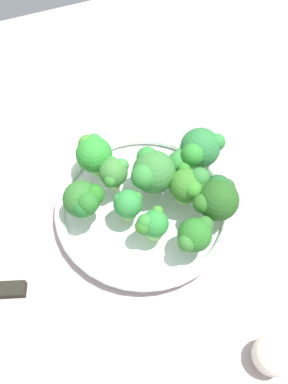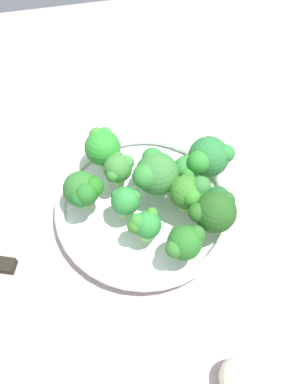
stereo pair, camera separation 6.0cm
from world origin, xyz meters
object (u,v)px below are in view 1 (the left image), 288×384
object	(u,v)px
broccoli_floret_1	(181,163)
bowl	(144,206)
broccoli_floret_7	(94,153)
broccoli_floret_10	(200,149)
broccoli_floret_6	(152,172)
broccoli_floret_3	(195,235)
broccoli_floret_0	(114,172)
broccoli_floret_8	(190,185)
broccoli_floret_2	(151,224)
garlic_bulb	(272,355)
broccoli_floret_4	(84,200)
broccoli_floret_5	(128,204)
broccoli_floret_9	(217,198)

from	to	relation	value
broccoli_floret_1	bowl	bearing A→B (deg)	-161.69
broccoli_floret_7	broccoli_floret_10	xyz separation A→B (cm)	(16.03, -5.87, 0.41)
broccoli_floret_6	broccoli_floret_3	bearing A→B (deg)	-81.29
broccoli_floret_0	broccoli_floret_8	xyz separation A→B (cm)	(9.79, -7.01, 0.58)
bowl	broccoli_floret_0	distance (cm)	7.69
broccoli_floret_10	broccoli_floret_2	bearing A→B (deg)	-144.16
broccoli_floret_3	garlic_bulb	world-z (taller)	broccoli_floret_3
bowl	broccoli_floret_7	size ratio (longest dim) A/B	3.94
broccoli_floret_0	garlic_bulb	distance (cm)	34.07
broccoli_floret_2	broccoli_floret_10	size ratio (longest dim) A/B	0.66
bowl	broccoli_floret_6	xyz separation A→B (cm)	(2.12, 2.00, 6.15)
broccoli_floret_1	broccoli_floret_3	distance (cm)	12.65
bowl	broccoli_floret_3	world-z (taller)	broccoli_floret_3
broccoli_floret_2	broccoli_floret_8	xyz separation A→B (cm)	(7.78, 3.40, 1.14)
broccoli_floret_0	garlic_bulb	world-z (taller)	broccoli_floret_0
broccoli_floret_4	garlic_bulb	xyz separation A→B (cm)	(15.80, -29.06, -4.32)
broccoli_floret_1	broccoli_floret_10	bearing A→B (deg)	10.50
broccoli_floret_8	broccoli_floret_2	bearing A→B (deg)	-156.42
broccoli_floret_4	broccoli_floret_3	bearing A→B (deg)	-40.59
broccoli_floret_6	broccoli_floret_7	xyz separation A→B (cm)	(-7.18, 6.98, -0.25)
broccoli_floret_0	broccoli_floret_5	world-z (taller)	broccoli_floret_0
broccoli_floret_1	broccoli_floret_7	bearing A→B (deg)	152.40
broccoli_floret_3	broccoli_floret_9	bearing A→B (deg)	34.65
broccoli_floret_8	garlic_bulb	world-z (taller)	broccoli_floret_8
garlic_bulb	broccoli_floret_3	bearing A→B (deg)	98.82
broccoli_floret_4	broccoli_floret_7	xyz separation A→B (cm)	(4.06, 7.52, 0.48)
broccoli_floret_2	broccoli_floret_9	size ratio (longest dim) A/B	0.69
broccoli_floret_2	broccoli_floret_3	size ratio (longest dim) A/B	0.84
broccoli_floret_1	broccoli_floret_6	bearing A→B (deg)	-175.05
broccoli_floret_3	broccoli_floret_7	xyz separation A→B (cm)	(-8.97, 18.68, 1.08)
broccoli_floret_2	broccoli_floret_9	distance (cm)	10.56
broccoli_floret_0	broccoli_floret_9	world-z (taller)	broccoli_floret_9
broccoli_floret_2	garlic_bulb	xyz separation A→B (cm)	(7.85, -21.95, -3.48)
bowl	broccoli_floret_9	distance (cm)	12.54
broccoli_floret_1	broccoli_floret_8	size ratio (longest dim) A/B	0.83
broccoli_floret_5	broccoli_floret_6	size ratio (longest dim) A/B	0.69
broccoli_floret_2	broccoli_floret_4	size ratio (longest dim) A/B	0.78
broccoli_floret_4	broccoli_floret_7	distance (cm)	8.56
broccoli_floret_3	broccoli_floret_7	bearing A→B (deg)	115.65
broccoli_floret_0	broccoli_floret_8	distance (cm)	12.06
broccoli_floret_10	bowl	bearing A→B (deg)	-164.15
broccoli_floret_0	broccoli_floret_1	xyz separation A→B (cm)	(10.60, -2.30, -0.14)
broccoli_floret_5	broccoli_floret_9	xyz separation A→B (cm)	(12.36, -4.86, 1.38)
broccoli_floret_4	broccoli_floret_9	distance (cm)	19.87
broccoli_floret_3	broccoli_floret_8	size ratio (longest dim) A/B	0.89
broccoli_floret_9	broccoli_floret_3	bearing A→B (deg)	-145.35
broccoli_floret_2	broccoli_floret_9	bearing A→B (deg)	-1.73
broccoli_floret_3	broccoli_floret_5	bearing A→B (deg)	129.03
broccoli_floret_1	broccoli_floret_5	xyz separation A→B (cm)	(-10.48, -3.56, -0.45)
broccoli_floret_0	broccoli_floret_8	size ratio (longest dim) A/B	0.86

